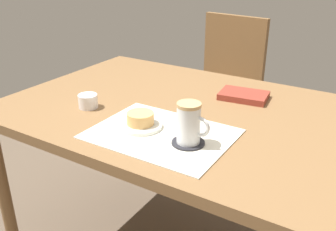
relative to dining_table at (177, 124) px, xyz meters
name	(u,v)px	position (x,y,z in m)	size (l,w,h in m)	color
dining_table	(177,124)	(0.00, 0.00, 0.00)	(1.26, 0.90, 0.73)	brown
wooden_chair	(222,91)	(-0.17, 0.80, -0.16)	(0.46, 0.46, 0.92)	brown
placemat	(161,134)	(0.07, -0.22, 0.07)	(0.43, 0.33, 0.00)	silver
pastry_plate	(141,125)	(-0.01, -0.22, 0.08)	(0.14, 0.14, 0.01)	silver
pastry	(140,118)	(-0.01, -0.22, 0.11)	(0.09, 0.09, 0.04)	#E0A860
coffee_coaster	(188,143)	(0.18, -0.24, 0.08)	(0.10, 0.10, 0.01)	#232328
coffee_mug	(189,123)	(0.18, -0.24, 0.14)	(0.10, 0.07, 0.12)	white
sugar_bowl	(88,101)	(-0.27, -0.18, 0.10)	(0.07, 0.07, 0.05)	white
small_book	(244,96)	(0.18, 0.20, 0.08)	(0.18, 0.12, 0.02)	maroon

